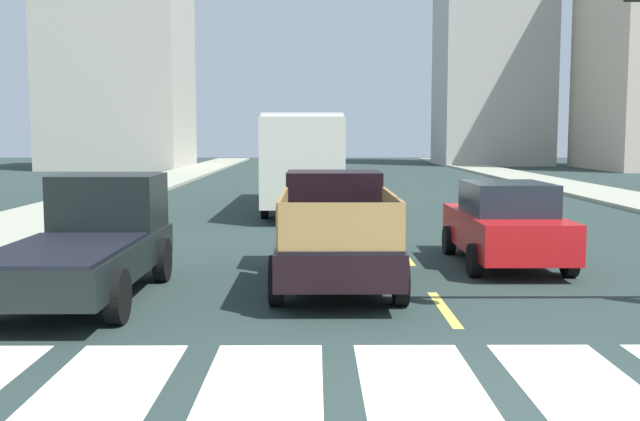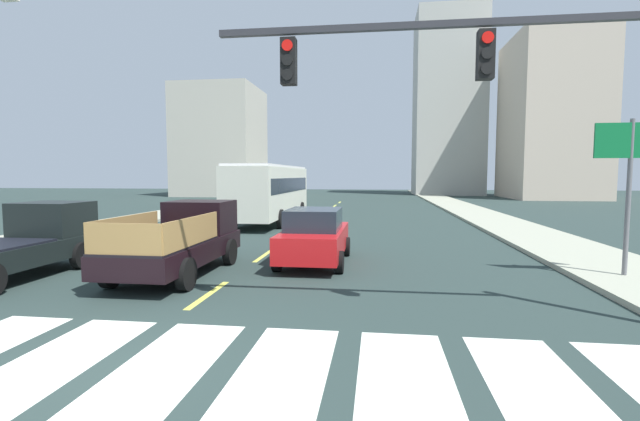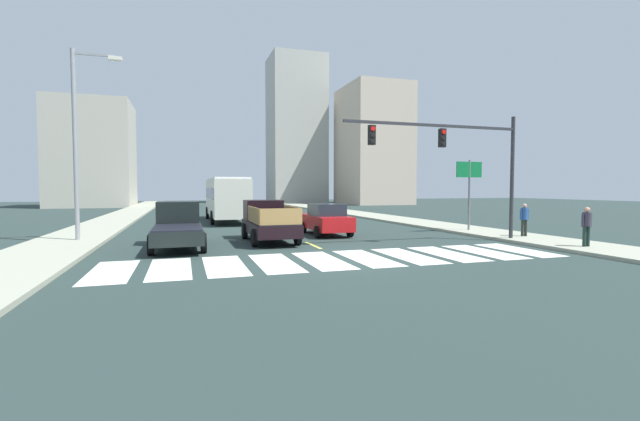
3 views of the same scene
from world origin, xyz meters
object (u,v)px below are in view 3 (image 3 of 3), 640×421
object	(u,v)px
direction_sign_green	(469,180)
pedestrian_waiting	(524,217)
sedan_far	(326,219)
pedestrian_walking	(587,223)
city_bus	(226,196)
traffic_signal_gantry	(463,153)
streetlight_left	(79,137)
pickup_dark	(178,226)
pickup_stakebed	(268,222)

from	to	relation	value
direction_sign_green	pedestrian_waiting	bearing A→B (deg)	-81.09
pedestrian_waiting	sedan_far	bearing A→B (deg)	-121.60
pedestrian_waiting	pedestrian_walking	world-z (taller)	same
city_bus	traffic_signal_gantry	size ratio (longest dim) A/B	1.22
traffic_signal_gantry	streetlight_left	world-z (taller)	streetlight_left
pickup_dark	direction_sign_green	bearing A→B (deg)	3.02
city_bus	direction_sign_green	size ratio (longest dim) A/B	2.57
pickup_stakebed	city_bus	distance (m)	13.35
city_bus	pedestrian_walking	bearing A→B (deg)	-59.40
pickup_stakebed	traffic_signal_gantry	xyz separation A→B (m)	(8.46, -3.66, 3.26)
pickup_stakebed	sedan_far	bearing A→B (deg)	27.05
pickup_dark	pedestrian_walking	distance (m)	17.26
pickup_dark	direction_sign_green	xyz separation A→B (m)	(16.06, 1.56, 2.11)
pickup_stakebed	sedan_far	xyz separation A→B (m)	(3.55, 1.67, -0.08)
streetlight_left	sedan_far	bearing A→B (deg)	-1.24
pickup_dark	city_bus	xyz separation A→B (m)	(3.41, 14.38, 1.03)
traffic_signal_gantry	pedestrian_waiting	distance (m)	5.08
pickup_stakebed	pedestrian_walking	distance (m)	13.97
city_bus	direction_sign_green	bearing A→B (deg)	-46.81
sedan_far	pedestrian_waiting	bearing A→B (deg)	-26.36
sedan_far	traffic_signal_gantry	xyz separation A→B (m)	(4.91, -5.33, 3.33)
pickup_dark	sedan_far	bearing A→B (deg)	17.22
city_bus	streetlight_left	xyz separation A→B (m)	(-7.77, -11.36, 3.02)
streetlight_left	pedestrian_waiting	world-z (taller)	streetlight_left
pickup_dark	sedan_far	distance (m)	8.19
traffic_signal_gantry	pedestrian_walking	bearing A→B (deg)	-44.21
sedan_far	city_bus	bearing A→B (deg)	112.61
pickup_dark	pickup_stakebed	bearing A→B (deg)	12.21
direction_sign_green	traffic_signal_gantry	bearing A→B (deg)	-129.86
traffic_signal_gantry	pedestrian_walking	world-z (taller)	traffic_signal_gantry
sedan_far	pickup_dark	bearing A→B (deg)	-157.92
sedan_far	direction_sign_green	distance (m)	8.72
pickup_stakebed	direction_sign_green	size ratio (longest dim) A/B	1.24
pickup_stakebed	pedestrian_waiting	world-z (taller)	pickup_stakebed
city_bus	pedestrian_waiting	size ratio (longest dim) A/B	6.59
direction_sign_green	pickup_dark	bearing A→B (deg)	-174.46
city_bus	sedan_far	bearing A→B (deg)	-71.13
sedan_far	direction_sign_green	world-z (taller)	direction_sign_green
streetlight_left	direction_sign_green	bearing A→B (deg)	-4.11
direction_sign_green	pedestrian_walking	xyz separation A→B (m)	(0.12, -7.59, -1.92)
traffic_signal_gantry	streetlight_left	distance (m)	17.89
direction_sign_green	streetlight_left	bearing A→B (deg)	175.89
pickup_stakebed	sedan_far	distance (m)	3.92
pedestrian_waiting	pickup_dark	bearing A→B (deg)	-100.18
pickup_dark	pedestrian_walking	bearing A→B (deg)	-22.98
streetlight_left	pedestrian_waiting	size ratio (longest dim) A/B	5.49
pickup_stakebed	city_bus	size ratio (longest dim) A/B	0.48
streetlight_left	pedestrian_walking	xyz separation A→B (m)	(20.53, -9.06, -3.85)
city_bus	direction_sign_green	distance (m)	18.04
direction_sign_green	pedestrian_walking	distance (m)	7.83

